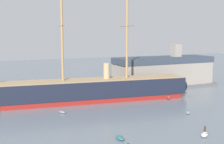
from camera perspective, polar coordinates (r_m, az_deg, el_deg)
tall_ship at (r=90.64m, az=-3.14°, el=-3.44°), size 69.04×16.38×33.28m
dinghy_foreground_left at (r=59.18m, az=1.55°, el=-12.69°), size 1.22×2.77×0.65m
dinghy_foreground_right at (r=63.77m, az=17.54°, el=-11.51°), size 3.11×2.88×0.70m
dinghy_mid_right at (r=79.56m, az=14.58°, el=-7.67°), size 2.19×2.19×0.51m
dinghy_alongside_bow at (r=78.74m, az=-9.69°, el=-7.68°), size 1.83×2.49×0.54m
sailboat_alongside_stern at (r=95.90m, az=10.95°, el=-4.90°), size 2.87×3.56×4.64m
dinghy_far_right at (r=109.76m, az=9.59°, el=-3.34°), size 2.09×2.78×0.60m
dinghy_distant_centre at (r=107.40m, az=-5.64°, el=-3.56°), size 1.90×1.87×0.44m
mooring_piling_right_pair at (r=64.87m, az=17.65°, el=-10.76°), size 0.39×0.39×1.64m
dockside_warehouse_right at (r=117.61m, az=10.00°, el=0.07°), size 43.17×14.88×16.52m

